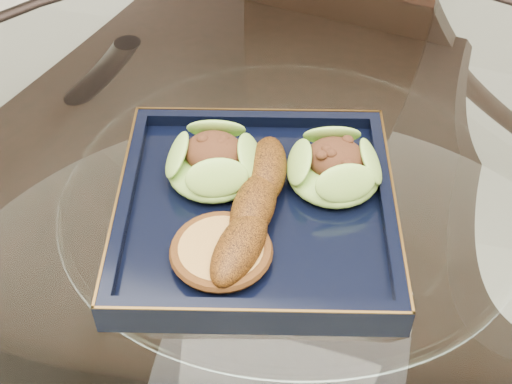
# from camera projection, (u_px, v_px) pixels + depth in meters

# --- Properties ---
(dining_table) EXTENTS (1.13, 1.13, 0.77)m
(dining_table) POSITION_uv_depth(u_px,v_px,m) (283.00, 328.00, 0.82)
(dining_table) COLOR white
(dining_table) RESTS_ON ground
(dining_chair) EXTENTS (0.50, 0.50, 1.00)m
(dining_chair) POSITION_uv_depth(u_px,v_px,m) (268.00, 126.00, 1.13)
(dining_chair) COLOR black
(dining_chair) RESTS_ON ground
(navy_plate) EXTENTS (0.32, 0.32, 0.02)m
(navy_plate) POSITION_uv_depth(u_px,v_px,m) (256.00, 213.00, 0.70)
(navy_plate) COLOR black
(navy_plate) RESTS_ON dining_table
(lettuce_wrap_left) EXTENTS (0.11, 0.11, 0.03)m
(lettuce_wrap_left) POSITION_uv_depth(u_px,v_px,m) (214.00, 164.00, 0.71)
(lettuce_wrap_left) COLOR #71AC32
(lettuce_wrap_left) RESTS_ON navy_plate
(lettuce_wrap_right) EXTENTS (0.10, 0.10, 0.03)m
(lettuce_wrap_right) POSITION_uv_depth(u_px,v_px,m) (334.00, 170.00, 0.71)
(lettuce_wrap_right) COLOR #73AD32
(lettuce_wrap_right) RESTS_ON navy_plate
(roasted_plantain) EXTENTS (0.04, 0.19, 0.04)m
(roasted_plantain) POSITION_uv_depth(u_px,v_px,m) (254.00, 207.00, 0.67)
(roasted_plantain) COLOR #68350B
(roasted_plantain) RESTS_ON navy_plate
(crumb_patty) EXTENTS (0.09, 0.09, 0.02)m
(crumb_patty) POSITION_uv_depth(u_px,v_px,m) (221.00, 253.00, 0.65)
(crumb_patty) COLOR #B6833C
(crumb_patty) RESTS_ON navy_plate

